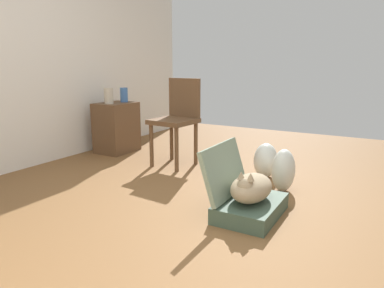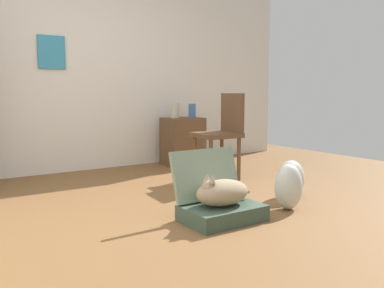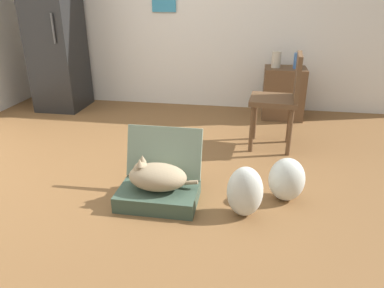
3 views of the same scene
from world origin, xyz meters
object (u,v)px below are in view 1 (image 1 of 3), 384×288
vase_short (124,95)px  side_table (117,127)px  chair (177,117)px  plastic_bag_white (283,170)px  vase_tall (109,96)px  cat (251,188)px  suitcase_base (251,208)px  plastic_bag_clear (266,160)px

vase_short → side_table: bearing=162.6°
vase_short → chair: (-0.23, -0.96, -0.19)m
plastic_bag_white → vase_tall: 2.36m
cat → vase_short: bearing=61.6°
plastic_bag_white → side_table: 2.32m
suitcase_base → vase_short: vase_short is taller
side_table → chair: chair is taller
side_table → vase_short: 0.43m
suitcase_base → vase_tall: vase_tall is taller
side_table → vase_tall: vase_tall is taller
plastic_bag_white → side_table: (0.40, 2.29, 0.13)m
vase_tall → plastic_bag_white: bearing=-96.9°
vase_short → chair: bearing=-103.6°
plastic_bag_clear → suitcase_base: bearing=-167.9°
suitcase_base → side_table: 2.48m
chair → vase_short: bearing=170.8°
suitcase_base → chair: 1.62m
suitcase_base → vase_short: bearing=61.8°
plastic_bag_white → vase_tall: size_ratio=1.99×
side_table → vase_short: (0.12, -0.04, 0.41)m
plastic_bag_white → plastic_bag_clear: (0.31, 0.26, -0.02)m
suitcase_base → vase_tall: size_ratio=3.10×
suitcase_base → plastic_bag_white: 0.66m
cat → side_table: bearing=64.6°
plastic_bag_white → chair: bearing=77.1°
plastic_bag_clear → vase_short: vase_short is taller
vase_tall → chair: (0.02, -0.99, -0.19)m
vase_short → chair: 1.00m
vase_tall → cat: bearing=-112.8°
plastic_bag_white → chair: (0.29, 1.29, 0.35)m
suitcase_base → vase_short: size_ratio=3.22×
side_table → vase_tall: 0.43m
cat → chair: bearing=52.3°
cat → side_table: (1.06, 2.23, 0.09)m
suitcase_base → cat: bearing=178.1°
plastic_bag_clear → vase_short: 2.07m
plastic_bag_clear → side_table: 2.03m
side_table → chair: 1.03m
suitcase_base → vase_tall: (0.92, 2.22, 0.67)m
plastic_bag_white → vase_tall: (0.28, 2.28, 0.54)m
suitcase_base → chair: bearing=52.6°
suitcase_base → side_table: side_table is taller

